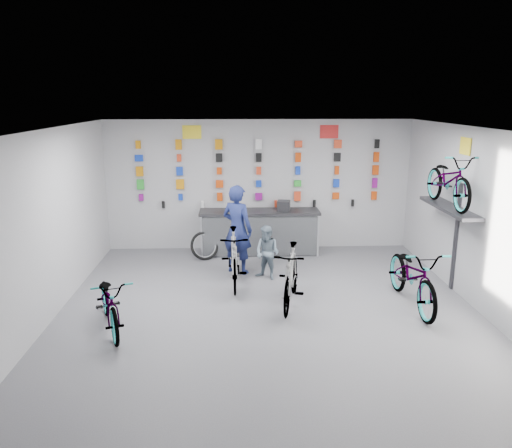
{
  "coord_description": "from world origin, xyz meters",
  "views": [
    {
      "loc": [
        -0.53,
        -7.4,
        3.47
      ],
      "look_at": [
        -0.17,
        1.4,
        1.23
      ],
      "focal_mm": 35.0,
      "sensor_mm": 36.0,
      "label": 1
    }
  ],
  "objects_px": {
    "customer": "(267,253)",
    "clerk": "(237,229)",
    "bike_center": "(291,276)",
    "bike_service": "(234,258)",
    "bike_right": "(413,276)",
    "counter": "(259,233)",
    "bike_left": "(110,302)"
  },
  "relations": [
    {
      "from": "bike_service",
      "to": "clerk",
      "type": "relative_size",
      "value": 0.98
    },
    {
      "from": "bike_left",
      "to": "bike_service",
      "type": "bearing_deg",
      "value": 23.24
    },
    {
      "from": "counter",
      "to": "customer",
      "type": "bearing_deg",
      "value": -87.55
    },
    {
      "from": "bike_service",
      "to": "customer",
      "type": "relative_size",
      "value": 1.66
    },
    {
      "from": "bike_center",
      "to": "bike_service",
      "type": "xyz_separation_m",
      "value": [
        -0.97,
        1.01,
        0.01
      ]
    },
    {
      "from": "bike_right",
      "to": "clerk",
      "type": "distance_m",
      "value": 3.5
    },
    {
      "from": "bike_center",
      "to": "bike_right",
      "type": "height_order",
      "value": "bike_right"
    },
    {
      "from": "counter",
      "to": "bike_center",
      "type": "relative_size",
      "value": 1.56
    },
    {
      "from": "bike_center",
      "to": "bike_service",
      "type": "distance_m",
      "value": 1.4
    },
    {
      "from": "bike_service",
      "to": "customer",
      "type": "xyz_separation_m",
      "value": [
        0.65,
        0.28,
        0.0
      ]
    },
    {
      "from": "bike_service",
      "to": "counter",
      "type": "bearing_deg",
      "value": 72.09
    },
    {
      "from": "bike_right",
      "to": "customer",
      "type": "height_order",
      "value": "bike_right"
    },
    {
      "from": "bike_center",
      "to": "bike_service",
      "type": "relative_size",
      "value": 0.97
    },
    {
      "from": "bike_left",
      "to": "customer",
      "type": "relative_size",
      "value": 1.58
    },
    {
      "from": "clerk",
      "to": "bike_center",
      "type": "bearing_deg",
      "value": 150.44
    },
    {
      "from": "customer",
      "to": "clerk",
      "type": "bearing_deg",
      "value": 179.83
    },
    {
      "from": "clerk",
      "to": "bike_left",
      "type": "bearing_deg",
      "value": 84.64
    },
    {
      "from": "counter",
      "to": "bike_left",
      "type": "height_order",
      "value": "counter"
    },
    {
      "from": "bike_service",
      "to": "clerk",
      "type": "bearing_deg",
      "value": 82.65
    },
    {
      "from": "counter",
      "to": "bike_left",
      "type": "bearing_deg",
      "value": -123.14
    },
    {
      "from": "bike_left",
      "to": "bike_center",
      "type": "xyz_separation_m",
      "value": [
        2.86,
        0.82,
        0.07
      ]
    },
    {
      "from": "customer",
      "to": "counter",
      "type": "bearing_deg",
      "value": 128.02
    },
    {
      "from": "bike_left",
      "to": "counter",
      "type": "bearing_deg",
      "value": 36.02
    },
    {
      "from": "customer",
      "to": "bike_center",
      "type": "bearing_deg",
      "value": -40.33
    },
    {
      "from": "bike_left",
      "to": "bike_center",
      "type": "height_order",
      "value": "bike_center"
    },
    {
      "from": "bike_left",
      "to": "bike_right",
      "type": "bearing_deg",
      "value": -12.75
    },
    {
      "from": "bike_right",
      "to": "customer",
      "type": "distance_m",
      "value": 2.77
    },
    {
      "from": "bike_service",
      "to": "clerk",
      "type": "xyz_separation_m",
      "value": [
        0.07,
        0.69,
        0.37
      ]
    },
    {
      "from": "bike_center",
      "to": "clerk",
      "type": "xyz_separation_m",
      "value": [
        -0.9,
        1.7,
        0.38
      ]
    },
    {
      "from": "bike_left",
      "to": "clerk",
      "type": "relative_size",
      "value": 0.94
    },
    {
      "from": "bike_left",
      "to": "clerk",
      "type": "bearing_deg",
      "value": 31.28
    },
    {
      "from": "counter",
      "to": "clerk",
      "type": "relative_size",
      "value": 1.49
    }
  ]
}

